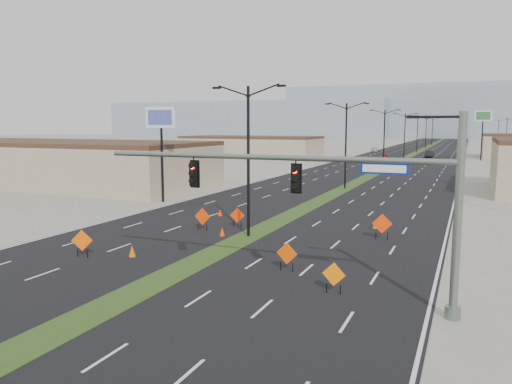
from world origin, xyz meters
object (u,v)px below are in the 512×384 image
at_px(pole_sign_west, 161,125).
at_px(streetlight_3, 405,134).
at_px(streetlight_0, 248,157).
at_px(streetlight_6, 432,131).
at_px(construction_sign_5, 382,225).
at_px(streetlight_5, 426,131).
at_px(car_mid, 430,154).
at_px(construction_sign_0, 82,241).
at_px(cone_2, 375,225).
at_px(streetlight_2, 384,137).
at_px(streetlight_4, 417,133).
at_px(signal_mast, 338,191).
at_px(cone_1, 222,232).
at_px(pole_sign_east_far, 483,119).
at_px(cone_3, 220,213).
at_px(car_left, 385,157).
at_px(construction_sign_2, 237,216).
at_px(construction_sign_4, 334,276).
at_px(construction_sign_1, 202,217).
at_px(car_far, 374,150).
at_px(cone_0, 132,251).
at_px(construction_sign_3, 287,254).
at_px(streetlight_1, 346,143).

bearing_deg(pole_sign_west, streetlight_3, 67.90).
bearing_deg(streetlight_0, streetlight_6, 90.00).
height_order(streetlight_3, pole_sign_west, streetlight_3).
bearing_deg(streetlight_6, construction_sign_5, -87.08).
relative_size(streetlight_0, streetlight_5, 1.00).
bearing_deg(car_mid, streetlight_6, 95.78).
height_order(construction_sign_0, cone_2, construction_sign_0).
bearing_deg(car_mid, streetlight_2, -95.63).
height_order(streetlight_2, streetlight_4, same).
relative_size(signal_mast, cone_1, 26.58).
distance_m(pole_sign_west, pole_sign_east_far, 80.98).
bearing_deg(streetlight_0, cone_3, 131.10).
xyz_separation_m(car_left, construction_sign_0, (-3.31, -87.49, 0.27)).
bearing_deg(car_left, pole_sign_west, -106.00).
relative_size(streetlight_2, construction_sign_2, 6.91).
bearing_deg(streetlight_6, construction_sign_4, -87.35).
relative_size(streetlight_3, pole_sign_west, 1.09).
relative_size(streetlight_3, construction_sign_1, 6.18).
xyz_separation_m(car_mid, construction_sign_5, (3.59, -88.79, 0.25)).
distance_m(car_mid, cone_3, 85.93).
height_order(construction_sign_4, construction_sign_5, construction_sign_5).
bearing_deg(construction_sign_5, streetlight_5, 80.16).
bearing_deg(signal_mast, car_mid, 92.09).
bearing_deg(streetlight_2, streetlight_5, 90.00).
relative_size(streetlight_4, car_left, 2.53).
xyz_separation_m(streetlight_5, car_mid, (4.85, -48.60, -4.65)).
xyz_separation_m(streetlight_0, construction_sign_2, (-2.00, 2.44, -4.57)).
bearing_deg(streetlight_0, streetlight_4, 90.00).
xyz_separation_m(streetlight_0, car_far, (-11.28, 111.64, -4.78)).
bearing_deg(cone_2, cone_0, -130.19).
relative_size(streetlight_4, construction_sign_3, 6.60).
xyz_separation_m(streetlight_2, streetlight_6, (0.00, 112.00, 0.00)).
height_order(streetlight_1, streetlight_5, same).
distance_m(signal_mast, construction_sign_0, 15.58).
xyz_separation_m(streetlight_1, car_left, (-3.17, 50.85, -4.74)).
distance_m(car_far, pole_sign_east_far, 37.93).
bearing_deg(streetlight_6, construction_sign_1, -91.32).
xyz_separation_m(streetlight_5, cone_2, (7.39, -133.95, -5.14)).
relative_size(streetlight_1, car_mid, 2.14).
relative_size(streetlight_6, car_mid, 2.14).
xyz_separation_m(car_far, pole_sign_west, (-2.72, -100.93, 6.87)).
distance_m(car_left, construction_sign_1, 78.32).
bearing_deg(cone_1, construction_sign_1, 152.33).
height_order(streetlight_1, construction_sign_3, streetlight_1).
bearing_deg(car_mid, streetlight_4, 105.41).
relative_size(signal_mast, car_left, 4.12).
xyz_separation_m(signal_mast, construction_sign_0, (-15.04, 1.36, -3.85)).
xyz_separation_m(streetlight_3, car_left, (-3.17, -5.15, -4.74)).
relative_size(construction_sign_0, construction_sign_5, 0.93).
bearing_deg(pole_sign_west, car_mid, 65.57).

